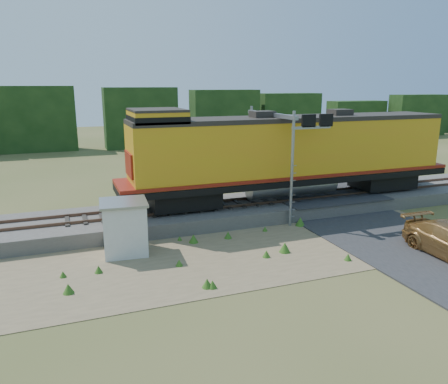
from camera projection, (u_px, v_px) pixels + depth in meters
name	position (u px, v px, depth m)	size (l,w,h in m)	color
ground	(268.00, 252.00, 21.09)	(140.00, 140.00, 0.00)	#475123
ballast	(225.00, 211.00, 26.45)	(70.00, 5.00, 0.80)	slate
rails	(225.00, 204.00, 26.33)	(70.00, 1.54, 0.16)	brown
dirt_shoulder	(226.00, 254.00, 20.86)	(26.00, 8.00, 0.03)	#8C7754
road	(376.00, 229.00, 24.13)	(7.00, 66.00, 0.86)	#38383A
tree_line_north	(135.00, 124.00, 54.89)	(130.00, 3.00, 6.50)	black
weed_clumps	(199.00, 261.00, 19.99)	(15.00, 6.20, 0.56)	#36641C
locomotive	(289.00, 153.00, 27.10)	(21.83, 3.33, 5.63)	black
shed	(125.00, 227.00, 20.69)	(2.33, 2.33, 2.57)	silver
signal_gantry	(280.00, 136.00, 25.89)	(2.58, 6.20, 6.50)	gray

